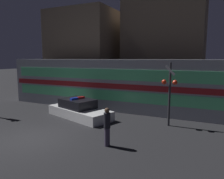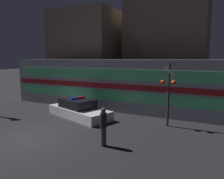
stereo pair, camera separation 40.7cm
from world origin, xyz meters
name	(u,v)px [view 1 (the left image)]	position (x,y,z in m)	size (l,w,h in m)	color
ground_plane	(31,139)	(0.00, 0.00, 0.00)	(120.00, 120.00, 0.00)	black
train	(141,85)	(2.79, 7.84, 1.84)	(21.67, 2.94, 3.69)	#999EA5
police_car	(79,110)	(-0.15, 4.23, 0.47)	(4.91, 3.10, 1.29)	silver
pedestrian	(107,127)	(3.61, 0.79, 0.87)	(0.28, 0.28, 1.69)	#3F384C
crossing_signal_near	(169,89)	(5.44, 4.81, 2.08)	(0.85, 0.34, 3.55)	#2D2D33
building_left	(86,52)	(-6.13, 14.73, 4.51)	(7.23, 6.61, 9.01)	brown
building_center	(165,42)	(2.57, 16.48, 5.47)	(7.95, 5.55, 10.94)	brown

